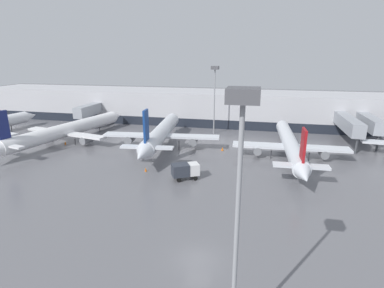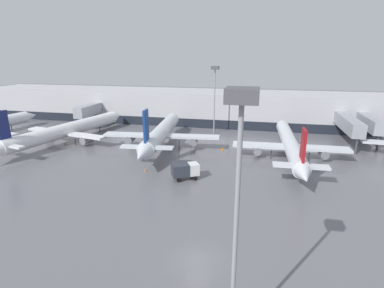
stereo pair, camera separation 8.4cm
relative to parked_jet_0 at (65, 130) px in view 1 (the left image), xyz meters
name	(u,v)px [view 1 (the left image)]	position (x,y,z in m)	size (l,w,h in m)	color
ground_plane	(198,260)	(37.21, -33.64, -2.76)	(320.00, 320.00, 0.00)	slate
terminal_building	(241,108)	(37.32, 28.17, 1.74)	(160.00, 31.93, 9.00)	#B2B2B7
parked_jet_0	(65,130)	(0.00, 0.00, 0.00)	(21.59, 39.32, 9.51)	white
parked_jet_3	(290,144)	(48.48, -0.65, 0.01)	(21.68, 36.32, 8.78)	silver
parked_jet_4	(161,133)	(22.48, 0.22, 0.56)	(24.60, 34.31, 10.25)	silver
service_truck_1	(185,170)	(31.35, -14.76, -1.17)	(4.72, 3.81, 2.58)	#2D333D
traffic_cone_0	(146,169)	(23.97, -12.95, -2.42)	(0.38, 0.38, 0.67)	orange
traffic_cone_1	(65,143)	(0.77, -1.68, -2.36)	(0.40, 0.40, 0.80)	orange
traffic_cone_2	(222,149)	(35.35, 1.53, -2.40)	(0.51, 0.51, 0.71)	orange
apron_light_mast_0	(241,152)	(41.17, -41.50, 11.04)	(1.80, 1.80, 17.37)	gray
apron_light_mast_2	(215,80)	(31.52, 15.01, 10.47)	(1.80, 1.80, 16.56)	gray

